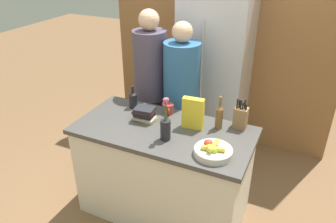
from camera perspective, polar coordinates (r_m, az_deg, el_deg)
name	(u,v)px	position (r m, az deg, el deg)	size (l,w,h in m)	color
ground_plane	(164,209)	(3.31, -0.71, -16.57)	(14.00, 14.00, 0.00)	brown
kitchen_island	(164,171)	(3.01, -0.76, -10.40)	(1.51, 0.74, 0.90)	silver
back_wall_wood	(222,37)	(3.97, 9.31, 12.70)	(2.71, 0.12, 2.60)	olive
refrigerator	(214,73)	(3.72, 8.07, 6.73)	(0.72, 0.63, 1.98)	#B7B7BC
fruit_bowl	(213,151)	(2.44, 7.80, -6.76)	(0.29, 0.29, 0.10)	silver
knife_block	(241,117)	(2.79, 12.53, -1.00)	(0.11, 0.09, 0.26)	olive
flower_vase	(165,126)	(2.55, -0.45, -2.46)	(0.08, 0.08, 0.37)	#232328
cereal_box	(193,113)	(2.71, 4.38, -0.32)	(0.18, 0.08, 0.27)	yellow
coffee_mug	(169,109)	(2.97, 0.12, 0.46)	(0.09, 0.12, 0.09)	#99332D
book_stack	(144,114)	(2.86, -4.15, -0.43)	(0.21, 0.16, 0.12)	#99844C
bottle_oil	(133,99)	(3.08, -6.11, 2.16)	(0.08, 0.08, 0.22)	black
bottle_vinegar	(219,116)	(2.74, 8.89, -0.80)	(0.06, 0.06, 0.29)	brown
person_at_sink	(151,84)	(3.41, -3.06, 4.82)	(0.34, 0.34, 1.74)	#383842
person_in_blue	(181,95)	(3.26, 2.29, 2.81)	(0.35, 0.35, 1.67)	#383842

